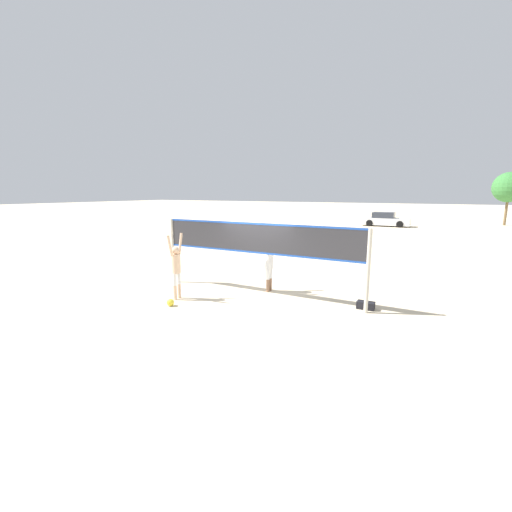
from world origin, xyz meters
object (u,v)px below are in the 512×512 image
Objects in this scene: player_blocker at (269,262)px; gear_bag at (366,305)px; parked_car_near at (385,220)px; tree_left_cluster at (509,187)px; volleyball_net at (256,244)px; player_spiker at (176,265)px; volleyball at (170,303)px.

gear_bag is (3.34, -0.29, -0.93)m from player_blocker.
parked_car_near is (0.08, 26.19, -0.43)m from player_blocker.
player_blocker is 0.44× the size of parked_car_near.
gear_bag is 0.09× the size of tree_left_cluster.
player_blocker is at bearing 175.12° from gear_bag.
gear_bag is at bearing -102.68° from tree_left_cluster.
gear_bag is at bearing 85.12° from player_blocker.
player_blocker is 34.85m from tree_left_cluster.
volleyball_net is 1.59× the size of parked_car_near.
volleyball_net is 3.43× the size of player_spiker.
gear_bag is at bearing -71.04° from player_spiker.
player_blocker is 3.57m from volleyball.
player_spiker reaches higher than gear_bag.
volleyball_net is at bearing -17.10° from player_blocker.
parked_car_near is (2.02, 29.04, 0.51)m from volleyball.
player_spiker is at bearing -95.32° from parked_car_near.
tree_left_cluster is at bearing 77.32° from gear_bag.
parked_car_near is at bearing 97.01° from gear_bag.
player_blocker is at bearing 72.90° from volleyball_net.
player_spiker is at bearing -142.14° from volleyball_net.
player_spiker is 1.06× the size of player_blocker.
volleyball_net is 3.89m from gear_bag.
parked_car_near is at bearing 179.82° from player_blocker.
volleyball_net is at bearing -52.14° from player_spiker.
player_blocker is 3.48m from gear_bag.
tree_left_cluster reaches higher than volleyball.
volleyball_net is at bearing -108.15° from tree_left_cluster.
parked_car_near is 13.13m from tree_left_cluster.
volleyball is 29.12m from parked_car_near.
parked_car_near is at bearing -147.63° from tree_left_cluster.
volleyball_net is 3.27m from volleyball.
volleyball_net is 3.64× the size of player_blocker.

